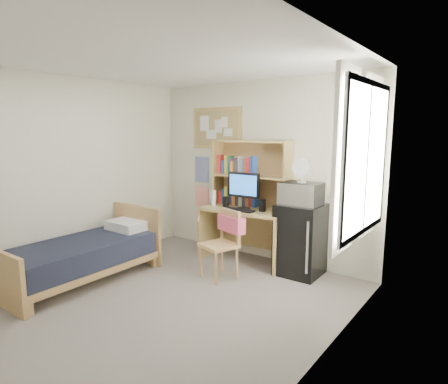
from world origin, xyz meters
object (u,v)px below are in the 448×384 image
Objects in this scene: bulletin_board at (217,128)px; mini_fridge at (300,239)px; speaker_right at (262,206)px; desk at (245,235)px; microwave at (301,194)px; desk_fan at (302,172)px; monitor at (244,191)px; speaker_left at (226,202)px; bed at (81,261)px; desk_chair at (219,245)px.

bulletin_board is 2.19m from mini_fridge.
mini_fridge is at bearing 4.46° from speaker_right.
desk is 2.58× the size of microwave.
desk is 1.29m from desk_fan.
monitor is (-0.84, -0.10, 0.58)m from mini_fridge.
desk_fan reaches higher than monitor.
speaker_left is at bearing -168.69° from desk.
monitor is 0.35m from speaker_right.
speaker_right is at bearing 47.87° from bed.
desk_fan is at bearing -90.00° from mini_fridge.
bulletin_board is 0.75× the size of desk.
bulletin_board is 1.73m from desk_fan.
bed is at bearing -139.68° from mini_fridge.
desk_fan is at bearing 60.54° from desk_chair.
speaker_left is (-0.30, -0.02, -0.18)m from monitor.
speaker_right is 0.61× the size of desk_fan.
monitor reaches higher than desk.
desk_chair is 5.23× the size of speaker_right.
monitor is at bearing -176.07° from microwave.
monitor is at bearing -90.00° from desk.
mini_fridge is 1.21m from speaker_left.
monitor is 0.90m from desk_fan.
speaker_right reaches higher than mini_fridge.
speaker_right is at bearing -175.22° from desk_fan.
desk_fan is (0.84, 0.08, 0.32)m from monitor.
desk is 1.09m from microwave.
desk is 1.42× the size of desk_chair.
bulletin_board is at bearing 157.75° from speaker_right.
speaker_left is 0.31× the size of microwave.
microwave is 1.75× the size of desk_fan.
mini_fridge is at bearing 40.62° from bed.
bulletin_board is at bearing 168.79° from mini_fridge.
microwave reaches higher than bed.
bulletin_board is at bearing 136.16° from speaker_left.
desk_fan is (0.54, 0.06, 0.49)m from speaker_right.
desk is at bearing 179.87° from microwave.
desk_chair is (0.85, -1.04, -1.48)m from bulletin_board.
bulletin_board is 1.93× the size of microwave.
microwave is at bearing -10.56° from bulletin_board.
desk_fan is at bearing 40.31° from bed.
bed is (-2.11, -1.88, -0.22)m from mini_fridge.
desk_chair is at bearing -111.83° from speaker_right.
desk is at bearing 11.31° from speaker_left.
mini_fridge is 1.02m from monitor.
microwave is (1.14, 0.10, 0.22)m from speaker_left.
desk_fan is (2.11, 1.86, 1.11)m from bed.
speaker_left is at bearing -176.47° from microwave.
mini_fridge is 3.37× the size of desk_fan.
speaker_left is at bearing -176.47° from desk_fan.
bulletin_board is 1.00× the size of mini_fridge.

